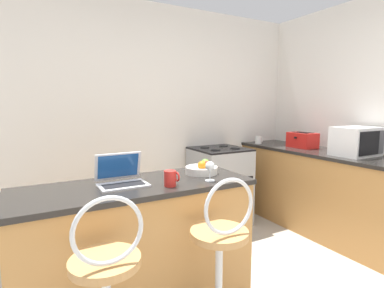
% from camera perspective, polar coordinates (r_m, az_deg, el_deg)
% --- Properties ---
extents(wall_back, '(12.00, 0.06, 2.60)m').
position_cam_1_polar(wall_back, '(3.53, -8.86, 4.84)').
color(wall_back, silver).
rests_on(wall_back, ground_plane).
extents(breakfast_bar, '(1.56, 0.59, 0.94)m').
position_cam_1_polar(breakfast_bar, '(2.21, -10.25, -19.28)').
color(breakfast_bar, '#B27C42').
rests_on(breakfast_bar, ground_plane).
extents(counter_right, '(0.64, 2.84, 0.94)m').
position_cam_1_polar(counter_right, '(3.61, 27.57, -9.27)').
color(counter_right, '#B27C42').
rests_on(counter_right, ground_plane).
extents(bar_stool_far, '(0.40, 0.40, 1.07)m').
position_cam_1_polar(bar_stool_far, '(1.90, 5.46, -22.49)').
color(bar_stool_far, silver).
rests_on(bar_stool_far, ground_plane).
extents(laptop, '(0.31, 0.25, 0.20)m').
position_cam_1_polar(laptop, '(2.04, -13.37, -6.04)').
color(laptop, silver).
rests_on(laptop, breakfast_bar).
extents(microwave, '(0.44, 0.33, 0.29)m').
position_cam_1_polar(microwave, '(3.50, 28.77, 0.45)').
color(microwave, white).
rests_on(microwave, counter_right).
extents(toaster, '(0.25, 0.32, 0.19)m').
position_cam_1_polar(toaster, '(3.89, 20.28, 0.71)').
color(toaster, red).
rests_on(toaster, counter_right).
extents(stove_range, '(0.61, 0.61, 0.95)m').
position_cam_1_polar(stove_range, '(3.72, 5.25, -7.96)').
color(stove_range, '#9EA3A8').
rests_on(stove_range, ground_plane).
extents(mug_red, '(0.10, 0.08, 0.10)m').
position_cam_1_polar(mug_red, '(1.94, -4.10, -6.53)').
color(mug_red, red).
rests_on(mug_red, breakfast_bar).
extents(mug_white, '(0.10, 0.09, 0.10)m').
position_cam_1_polar(mug_white, '(4.10, 12.57, 0.75)').
color(mug_white, white).
rests_on(mug_white, counter_right).
extents(wine_glass_short, '(0.07, 0.07, 0.14)m').
position_cam_1_polar(wine_glass_short, '(2.06, 3.46, -4.43)').
color(wine_glass_short, silver).
rests_on(wine_glass_short, breakfast_bar).
extents(fruit_bowl, '(0.24, 0.24, 0.11)m').
position_cam_1_polar(fruit_bowl, '(2.28, 1.93, -4.79)').
color(fruit_bowl, silver).
rests_on(fruit_bowl, breakfast_bar).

